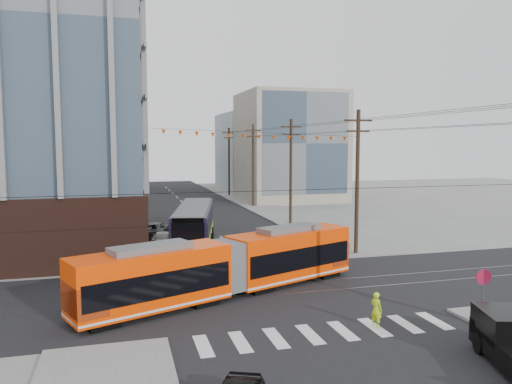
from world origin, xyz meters
TOP-DOWN VIEW (x-y plane):
  - ground at (0.00, 0.00)m, footprint 160.00×160.00m
  - bg_bldg_nw_near at (-17.00, 52.00)m, footprint 18.00×16.00m
  - bg_bldg_ne_near at (16.00, 48.00)m, footprint 14.00×14.00m
  - bg_bldg_nw_far at (-14.00, 72.00)m, footprint 16.00×18.00m
  - bg_bldg_ne_far at (18.00, 68.00)m, footprint 16.00×16.00m
  - utility_pole_far at (8.50, 56.00)m, footprint 0.30×0.30m
  - streetcar at (-3.15, 3.57)m, footprint 16.97×8.81m
  - city_bus at (-2.96, 17.22)m, footprint 5.28×12.65m
  - parked_car_silver at (-4.93, 13.88)m, footprint 3.09×4.70m
  - parked_car_white at (-5.38, 17.53)m, footprint 3.24×5.04m
  - parked_car_grey at (-5.79, 22.43)m, footprint 3.47×5.48m
  - pedestrian at (2.47, -2.98)m, footprint 0.61×0.72m
  - stop_sign at (7.35, -4.11)m, footprint 0.90×0.90m
  - jersey_barrier at (8.30, 12.74)m, footprint 2.34×4.33m

SIDE VIEW (x-z plane):
  - ground at x=0.00m, z-range 0.00..0.00m
  - jersey_barrier at x=8.30m, z-range 0.00..0.85m
  - parked_car_white at x=-5.38m, z-range 0.00..1.36m
  - parked_car_grey at x=-5.79m, z-range 0.00..1.41m
  - parked_car_silver at x=-4.93m, z-range 0.00..1.47m
  - pedestrian at x=2.47m, z-range 0.00..1.67m
  - stop_sign at x=7.35m, z-range 0.00..2.52m
  - streetcar at x=-3.15m, z-range 0.00..3.34m
  - city_bus at x=-2.96m, z-range 0.00..3.50m
  - utility_pole_far at x=8.50m, z-range 0.00..11.00m
  - bg_bldg_ne_far at x=18.00m, z-range 0.00..14.00m
  - bg_bldg_ne_near at x=16.00m, z-range 0.00..16.00m
  - bg_bldg_nw_near at x=-17.00m, z-range 0.00..18.00m
  - bg_bldg_nw_far at x=-14.00m, z-range 0.00..20.00m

